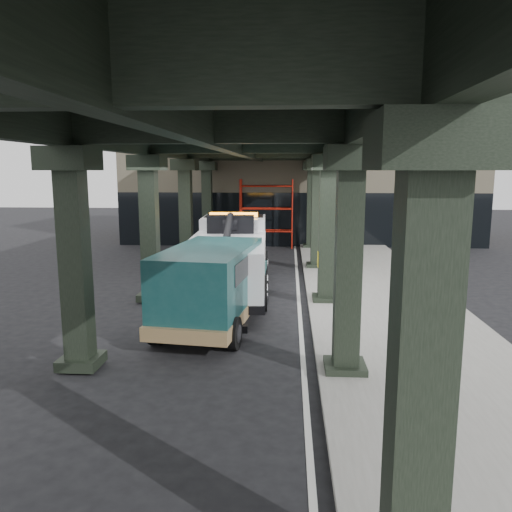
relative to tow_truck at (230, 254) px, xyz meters
The scene contains 8 objects.
ground 3.82m from the tow_truck, 76.52° to the right, with size 90.00×90.00×0.00m, color black.
sidewalk 5.68m from the tow_truck, 15.08° to the right, with size 5.00×40.00×0.15m, color gray.
lane_stripe 3.24m from the tow_truck, 29.61° to the right, with size 0.12×38.00×0.01m, color silver.
viaduct 4.28m from the tow_truck, 73.55° to the right, with size 7.40×32.00×6.40m.
building 17.00m from the tow_truck, 80.33° to the left, with size 22.00×10.00×8.00m, color #C6B793.
scaffolding 11.26m from the tow_truck, 85.80° to the left, with size 3.08×0.88×4.00m.
tow_truck is the anchor object (origin of this frame).
towed_van 4.01m from the tow_truck, 90.21° to the right, with size 2.94×6.08×2.38m.
Camera 1 is at (1.33, -14.58, 4.50)m, focal length 35.00 mm.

